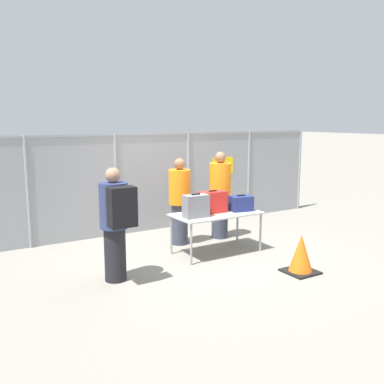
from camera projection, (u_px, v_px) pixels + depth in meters
name	position (u px, v px, depth m)	size (l,w,h in m)	color
ground_plane	(203.00, 253.00, 7.82)	(120.00, 120.00, 0.00)	gray
fence_section	(154.00, 180.00, 9.30)	(8.80, 0.07, 2.12)	gray
inspection_table	(217.00, 216.00, 7.73)	(1.62, 0.82, 0.74)	#B2B2AD
suitcase_grey	(196.00, 206.00, 7.35)	(0.44, 0.24, 0.42)	slate
suitcase_red	(213.00, 202.00, 7.72)	(0.51, 0.25, 0.41)	red
suitcase_navy	(241.00, 203.00, 7.90)	(0.44, 0.35, 0.30)	navy
traveler_hooded	(116.00, 220.00, 6.28)	(0.43, 0.66, 1.72)	black
security_worker_near	(180.00, 200.00, 8.24)	(0.42, 0.42, 1.68)	#383D4C
security_worker_far	(220.00, 194.00, 8.68)	(0.44, 0.44, 1.77)	#383D4C
utility_trailer	(203.00, 191.00, 12.08)	(3.59, 2.23, 0.72)	#B2B2B7
traffic_cone	(301.00, 255.00, 6.76)	(0.49, 0.49, 0.62)	black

